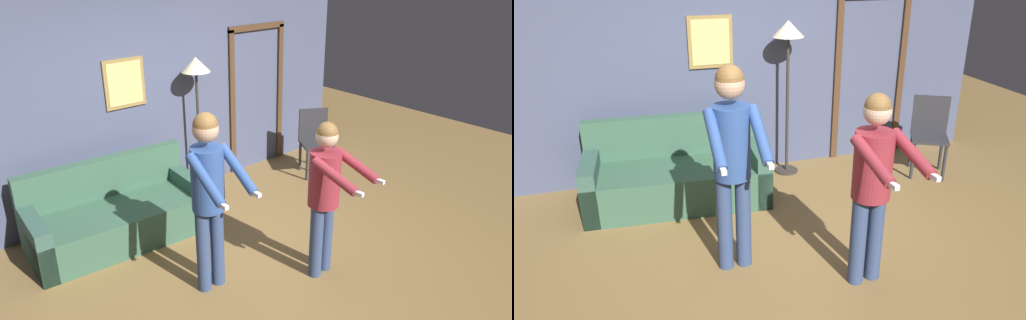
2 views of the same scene
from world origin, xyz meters
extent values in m
plane|color=olive|center=(0.00, 0.00, 0.00)|extent=(12.00, 12.00, 0.00)
cube|color=#474F6B|center=(0.00, 2.17, 1.30)|extent=(6.40, 0.06, 2.60)
cube|color=olive|center=(-0.26, 2.13, 1.58)|extent=(0.51, 0.02, 0.58)
cube|color=#C8BE6E|center=(-0.26, 2.12, 1.58)|extent=(0.43, 0.01, 0.50)
cube|color=#4C331E|center=(1.31, 2.12, 1.02)|extent=(0.08, 0.04, 2.04)
cube|color=#4C331E|center=(2.21, 2.12, 1.02)|extent=(0.08, 0.04, 2.04)
cube|color=#385D46|center=(-0.81, 1.48, 0.21)|extent=(1.96, 0.98, 0.42)
cube|color=#385D46|center=(-0.78, 1.83, 0.65)|extent=(1.91, 0.28, 0.45)
cube|color=#36584C|center=(-1.68, 1.54, 0.29)|extent=(0.22, 0.86, 0.58)
cube|color=#365B4A|center=(0.06, 1.42, 0.29)|extent=(0.22, 0.86, 0.58)
cylinder|color=#332D28|center=(0.57, 1.88, 0.01)|extent=(0.28, 0.28, 0.02)
cylinder|color=#332D28|center=(0.57, 1.88, 0.83)|extent=(0.04, 0.04, 1.61)
cone|color=#F9EAB7|center=(0.57, 1.88, 1.73)|extent=(0.36, 0.36, 0.18)
cylinder|color=navy|center=(-0.59, 0.14, 0.42)|extent=(0.13, 0.13, 0.84)
cylinder|color=navy|center=(-0.43, 0.14, 0.42)|extent=(0.13, 0.13, 0.84)
cylinder|color=#2D4C8C|center=(-0.51, 0.14, 1.14)|extent=(0.30, 0.30, 0.60)
sphere|color=tan|center=(-0.51, 0.14, 1.61)|extent=(0.23, 0.23, 0.23)
sphere|color=brown|center=(-0.51, 0.14, 1.65)|extent=(0.22, 0.22, 0.22)
cylinder|color=#2D4C8C|center=(-0.69, -0.07, 1.27)|extent=(0.10, 0.49, 0.36)
cube|color=white|center=(-0.69, -0.30, 1.12)|extent=(0.04, 0.15, 0.04)
cylinder|color=#2D4C8C|center=(-0.35, -0.08, 1.27)|extent=(0.10, 0.49, 0.36)
cube|color=white|center=(-0.35, -0.30, 1.12)|extent=(0.04, 0.15, 0.04)
cylinder|color=navy|center=(0.37, -0.38, 0.38)|extent=(0.13, 0.13, 0.76)
cylinder|color=navy|center=(0.53, -0.37, 0.38)|extent=(0.13, 0.13, 0.76)
cylinder|color=maroon|center=(0.45, -0.38, 1.03)|extent=(0.30, 0.30, 0.54)
sphere|color=#D8AD8E|center=(0.45, -0.38, 1.46)|extent=(0.21, 0.21, 0.21)
sphere|color=brown|center=(0.45, -0.38, 1.49)|extent=(0.20, 0.20, 0.20)
cylinder|color=maroon|center=(0.31, -0.62, 1.19)|extent=(0.14, 0.48, 0.25)
cube|color=white|center=(0.33, -0.84, 1.11)|extent=(0.05, 0.15, 0.04)
cylinder|color=maroon|center=(0.64, -0.58, 1.19)|extent=(0.14, 0.48, 0.25)
cube|color=white|center=(0.67, -0.81, 1.11)|extent=(0.05, 0.15, 0.04)
cylinder|color=#2D2D33|center=(1.92, 1.22, 0.23)|extent=(0.04, 0.04, 0.45)
cylinder|color=#2D2D33|center=(2.23, 1.05, 0.23)|extent=(0.04, 0.04, 0.45)
cylinder|color=#2D2D33|center=(2.09, 1.54, 0.23)|extent=(0.04, 0.04, 0.45)
cylinder|color=#2D2D33|center=(2.41, 1.36, 0.23)|extent=(0.04, 0.04, 0.45)
cube|color=#2D2D33|center=(2.16, 1.29, 0.47)|extent=(0.57, 0.57, 0.03)
cube|color=#2D2D33|center=(2.26, 1.46, 0.70)|extent=(0.38, 0.24, 0.45)
camera|label=1|loc=(-2.79, -3.17, 3.02)|focal=35.00mm
camera|label=2|loc=(-1.34, -3.43, 2.54)|focal=35.00mm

